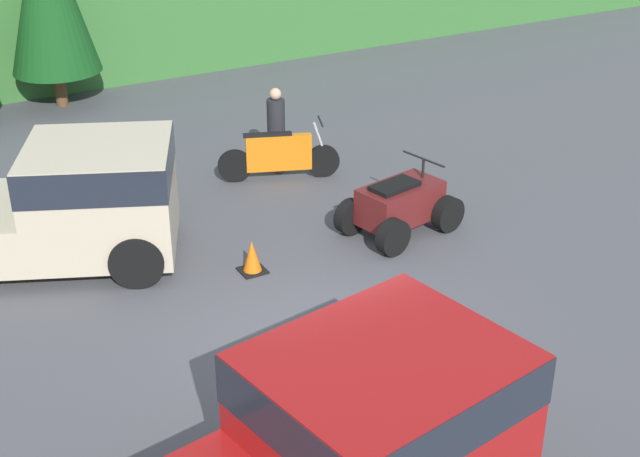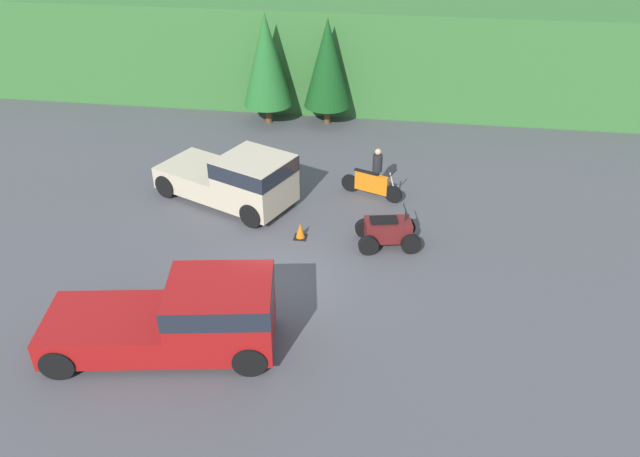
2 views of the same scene
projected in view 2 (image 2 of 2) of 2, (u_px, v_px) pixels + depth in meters
The scene contains 10 objects.
ground_plane at pixel (279, 279), 18.78m from camera, with size 80.00×80.00×0.00m, color #4C4C51.
hillside_backdrop at pixel (342, 49), 30.91m from camera, with size 44.00×6.00×4.81m.
tree_left at pixel (266, 60), 27.56m from camera, with size 2.21×2.21×5.02m.
tree_mid_left at pixel (328, 63), 27.54m from camera, with size 2.12×2.12×4.81m.
pickup_truck_red at pixel (186, 315), 15.75m from camera, with size 6.08×3.18×1.99m.
pickup_truck_second at pixel (237, 178), 22.13m from camera, with size 5.52×4.05×1.99m.
dirt_bike at pixel (371, 185), 22.84m from camera, with size 2.30×1.07×1.19m.
quad_atv at pixel (388, 231), 20.13m from camera, with size 2.21×1.62×1.26m.
rider_person at pixel (377, 169), 22.94m from camera, with size 0.39×0.39×1.74m.
traffic_cone at pixel (300, 231), 20.60m from camera, with size 0.42×0.42×0.55m.
Camera 2 is at (3.40, -14.76, 11.29)m, focal length 35.00 mm.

